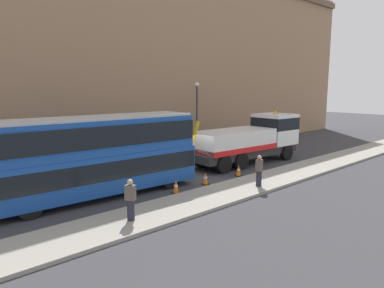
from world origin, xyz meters
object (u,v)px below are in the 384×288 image
(double_decker_bus, at_px, (92,154))
(traffic_cone_midway, at_px, (205,179))
(street_lamp, at_px, (197,112))
(pedestrian_bystander, at_px, (259,171))
(traffic_cone_near_bus, at_px, (176,187))
(recovery_tow_truck, at_px, (251,139))
(pedestrian_onlooker, at_px, (131,200))
(traffic_cone_near_truck, at_px, (238,171))

(double_decker_bus, relative_size, traffic_cone_midway, 15.47)
(traffic_cone_midway, distance_m, street_lamp, 9.68)
(pedestrian_bystander, height_order, traffic_cone_midway, pedestrian_bystander)
(pedestrian_bystander, height_order, traffic_cone_near_bus, pedestrian_bystander)
(double_decker_bus, xyz_separation_m, traffic_cone_midway, (5.81, -2.02, -1.89))
(pedestrian_bystander, distance_m, street_lamp, 10.81)
(recovery_tow_truck, relative_size, pedestrian_onlooker, 5.97)
(traffic_cone_near_truck, height_order, street_lamp, street_lamp)
(double_decker_bus, bearing_deg, traffic_cone_near_truck, -10.16)
(double_decker_bus, distance_m, traffic_cone_midway, 6.43)
(traffic_cone_near_bus, bearing_deg, traffic_cone_midway, 4.32)
(traffic_cone_near_bus, relative_size, street_lamp, 0.12)
(traffic_cone_near_bus, bearing_deg, street_lamp, 41.37)
(pedestrian_onlooker, height_order, pedestrian_bystander, same)
(traffic_cone_midway, bearing_deg, traffic_cone_near_bus, -175.68)
(pedestrian_onlooker, relative_size, traffic_cone_near_bus, 2.38)
(traffic_cone_near_bus, height_order, traffic_cone_midway, same)
(street_lamp, bearing_deg, recovery_tow_truck, -82.48)
(traffic_cone_near_truck, xyz_separation_m, street_lamp, (3.01, 7.05, 3.13))
(pedestrian_onlooker, relative_size, traffic_cone_midway, 2.38)
(recovery_tow_truck, distance_m, traffic_cone_near_truck, 4.42)
(traffic_cone_midway, height_order, street_lamp, street_lamp)
(double_decker_bus, relative_size, pedestrian_bystander, 6.51)
(double_decker_bus, distance_m, pedestrian_onlooker, 4.37)
(double_decker_bus, bearing_deg, traffic_cone_near_bus, -29.06)
(recovery_tow_truck, height_order, double_decker_bus, double_decker_bus)
(double_decker_bus, xyz_separation_m, street_lamp, (11.68, 5.02, 1.24))
(recovery_tow_truck, xyz_separation_m, traffic_cone_midway, (-6.54, -1.99, -1.42))
(pedestrian_onlooker, distance_m, traffic_cone_near_truck, 9.42)
(traffic_cone_midway, bearing_deg, pedestrian_bystander, -58.75)
(recovery_tow_truck, bearing_deg, traffic_cone_near_bus, -163.23)
(pedestrian_onlooker, height_order, street_lamp, street_lamp)
(pedestrian_bystander, xyz_separation_m, traffic_cone_near_truck, (1.31, 2.54, -0.64))
(recovery_tow_truck, xyz_separation_m, traffic_cone_near_bus, (-8.85, -2.17, -1.42))
(recovery_tow_truck, relative_size, traffic_cone_near_truck, 14.17)
(pedestrian_onlooker, relative_size, street_lamp, 0.29)
(traffic_cone_near_bus, bearing_deg, traffic_cone_near_truck, 1.77)
(recovery_tow_truck, bearing_deg, double_decker_bus, -177.09)
(traffic_cone_near_bus, xyz_separation_m, street_lamp, (8.19, 7.21, 3.13))
(pedestrian_onlooker, distance_m, street_lamp, 15.44)
(traffic_cone_near_bus, height_order, traffic_cone_near_truck, same)
(pedestrian_onlooker, height_order, traffic_cone_near_bus, pedestrian_onlooker)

